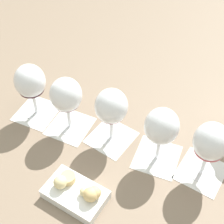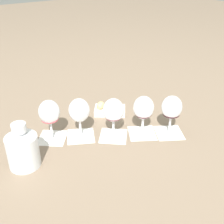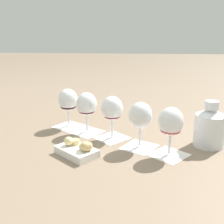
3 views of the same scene
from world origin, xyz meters
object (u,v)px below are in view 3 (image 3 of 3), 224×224
object	(u,v)px
wine_glass_0	(171,123)
wine_glass_2	(112,110)
wine_glass_3	(87,106)
snack_dish	(77,149)
wine_glass_4	(68,102)
ceramic_vase	(210,127)
wine_glass_1	(140,117)

from	to	relation	value
wine_glass_0	wine_glass_2	size ratio (longest dim) A/B	1.00
wine_glass_3	snack_dish	xyz separation A→B (m)	(-0.01, 0.22, -0.09)
wine_glass_0	wine_glass_2	bearing A→B (deg)	-33.50
wine_glass_2	wine_glass_4	world-z (taller)	same
wine_glass_3	ceramic_vase	bearing A→B (deg)	168.25
wine_glass_2	ceramic_vase	world-z (taller)	same
ceramic_vase	snack_dish	bearing A→B (deg)	15.21
wine_glass_0	ceramic_vase	xyz separation A→B (m)	(-0.15, -0.10, -0.04)
snack_dish	ceramic_vase	bearing A→B (deg)	-164.79
wine_glass_4	snack_dish	world-z (taller)	wine_glass_4
wine_glass_0	snack_dish	distance (m)	0.32
wine_glass_3	wine_glass_0	bearing A→B (deg)	148.45
wine_glass_2	wine_glass_4	xyz separation A→B (m)	(0.20, -0.12, 0.00)
wine_glass_0	wine_glass_3	size ratio (longest dim) A/B	1.00
wine_glass_0	ceramic_vase	bearing A→B (deg)	-147.57
wine_glass_0	wine_glass_4	distance (m)	0.48
wine_glass_4	ceramic_vase	world-z (taller)	same
wine_glass_2	wine_glass_3	distance (m)	0.12
wine_glass_2	ceramic_vase	distance (m)	0.36
wine_glass_1	wine_glass_3	bearing A→B (deg)	-32.12
snack_dish	wine_glass_2	bearing A→B (deg)	-121.08
wine_glass_1	snack_dish	xyz separation A→B (m)	(0.21, 0.09, -0.09)
wine_glass_0	wine_glass_3	distance (m)	0.37
wine_glass_1	wine_glass_4	xyz separation A→B (m)	(0.31, -0.20, 0.00)
wine_glass_1	wine_glass_4	bearing A→B (deg)	-33.09
wine_glass_0	wine_glass_1	world-z (taller)	same
wine_glass_1	ceramic_vase	world-z (taller)	same
wine_glass_4	ceramic_vase	distance (m)	0.58
wine_glass_2	wine_glass_4	distance (m)	0.23
wine_glass_4	wine_glass_3	bearing A→B (deg)	144.72
wine_glass_2	ceramic_vase	size ratio (longest dim) A/B	0.99
wine_glass_1	wine_glass_4	size ratio (longest dim) A/B	1.00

